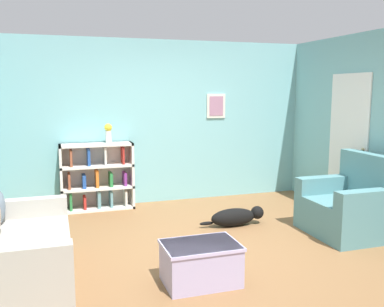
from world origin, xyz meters
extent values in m
plane|color=brown|center=(0.00, 0.00, 0.00)|extent=(14.00, 14.00, 0.00)
cube|color=#7AB7BC|center=(0.00, 2.25, 1.30)|extent=(5.60, 0.10, 2.60)
cube|color=silver|center=(1.00, 2.19, 1.55)|extent=(0.32, 0.02, 0.40)
cube|color=#A37089|center=(1.00, 2.18, 1.55)|extent=(0.24, 0.01, 0.32)
cube|color=white|center=(2.49, 0.70, 1.02)|extent=(0.02, 0.84, 2.05)
sphere|color=tan|center=(2.46, 0.35, 1.00)|extent=(0.05, 0.05, 0.05)
cube|color=#ADA89E|center=(-1.93, -0.34, 0.21)|extent=(0.89, 1.70, 0.43)
cube|color=#ADA89E|center=(-1.93, -1.11, 0.53)|extent=(0.89, 0.16, 0.20)
cube|color=#ADA89E|center=(-1.93, 0.43, 0.53)|extent=(0.89, 0.16, 0.20)
cube|color=silver|center=(-1.51, 2.02, 0.51)|extent=(0.04, 0.32, 1.02)
cube|color=silver|center=(-0.46, 2.02, 0.51)|extent=(0.04, 0.32, 1.02)
cube|color=silver|center=(-0.99, 2.17, 0.51)|extent=(1.09, 0.02, 1.02)
cube|color=silver|center=(-0.99, 2.02, 0.02)|extent=(1.09, 0.32, 0.04)
cube|color=silver|center=(-0.99, 2.02, 0.34)|extent=(1.09, 0.32, 0.04)
cube|color=silver|center=(-0.99, 2.02, 0.68)|extent=(1.09, 0.32, 0.04)
cube|color=silver|center=(-0.99, 2.02, 1.00)|extent=(1.09, 0.32, 0.04)
cube|color=#287A3D|center=(-1.39, 2.01, 0.16)|extent=(0.04, 0.24, 0.28)
cube|color=brown|center=(-1.40, 2.01, 0.47)|extent=(0.03, 0.24, 0.23)
cube|color=brown|center=(-1.36, 2.01, 0.82)|extent=(0.03, 0.24, 0.24)
cube|color=#B22823|center=(-1.19, 2.01, 0.12)|extent=(0.04, 0.24, 0.20)
cube|color=#234C9E|center=(-1.19, 2.01, 0.46)|extent=(0.05, 0.24, 0.20)
cube|color=#234C9E|center=(-1.11, 2.01, 0.82)|extent=(0.04, 0.24, 0.25)
cube|color=#60939E|center=(-0.98, 2.01, 0.16)|extent=(0.05, 0.24, 0.28)
cube|color=orange|center=(-1.00, 2.01, 0.49)|extent=(0.04, 0.24, 0.26)
cube|color=silver|center=(-0.87, 2.01, 0.82)|extent=(0.03, 0.24, 0.26)
cube|color=#60939E|center=(-0.79, 2.01, 0.15)|extent=(0.04, 0.24, 0.26)
cube|color=#287A3D|center=(-0.79, 2.01, 0.46)|extent=(0.04, 0.24, 0.21)
cube|color=#B22823|center=(-0.60, 2.01, 0.82)|extent=(0.03, 0.24, 0.26)
cube|color=silver|center=(-0.57, 2.01, 0.15)|extent=(0.03, 0.24, 0.26)
cube|color=#7A2D84|center=(-0.58, 2.01, 0.46)|extent=(0.04, 0.24, 0.20)
cube|color=slate|center=(1.88, -0.10, 0.22)|extent=(0.88, 1.01, 0.45)
cube|color=slate|center=(2.23, -0.10, 0.73)|extent=(0.18, 1.01, 0.57)
cube|color=slate|center=(1.88, -0.52, 0.56)|extent=(0.88, 0.18, 0.22)
cube|color=slate|center=(1.88, 0.31, 0.56)|extent=(0.88, 0.18, 0.22)
cube|color=#ADA3CC|center=(-0.32, -0.86, 0.19)|extent=(0.69, 0.48, 0.39)
cube|color=#BBB0DC|center=(-0.32, -0.86, 0.37)|extent=(0.71, 0.50, 0.03)
ellipsoid|color=black|center=(0.65, 0.62, 0.12)|extent=(0.62, 0.22, 0.24)
sphere|color=black|center=(1.01, 0.62, 0.16)|extent=(0.18, 0.18, 0.18)
ellipsoid|color=black|center=(0.29, 0.66, 0.06)|extent=(0.20, 0.05, 0.05)
cylinder|color=silver|center=(-0.80, 2.02, 1.11)|extent=(0.09, 0.09, 0.19)
sphere|color=yellow|center=(-0.80, 2.02, 1.25)|extent=(0.12, 0.12, 0.12)
camera|label=1|loc=(-1.58, -4.48, 1.81)|focal=40.00mm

